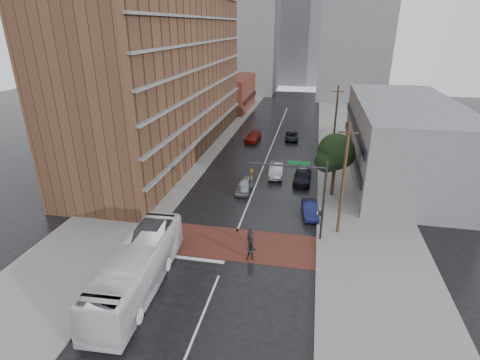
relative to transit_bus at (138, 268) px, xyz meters
The scene contains 24 objects.
ground 8.37m from the transit_bus, 51.72° to the left, with size 160.00×160.00×0.00m, color black.
crosswalk 8.76m from the transit_bus, 53.78° to the left, with size 14.00×5.00×0.02m, color maroon.
sidewalk_west 32.13m from the transit_bus, 101.54° to the left, with size 9.00×90.00×0.15m, color gray.
sidewalk_east 35.58m from the transit_bus, 62.19° to the left, with size 9.00×90.00×0.15m, color gray.
apartment_block 34.03m from the transit_bus, 106.33° to the left, with size 10.00×44.00×28.00m, color brown.
storefront_west 60.86m from the transit_bus, 96.53° to the left, with size 8.00×16.00×7.00m, color brown.
building_east 34.25m from the transit_bus, 50.78° to the left, with size 11.00×26.00×9.00m, color gray.
distant_tower_west 86.11m from the transit_bus, 96.03° to the left, with size 18.00×16.00×32.00m, color gray.
distant_tower_east 82.36m from the transit_bus, 76.33° to the left, with size 16.00×14.00×36.00m, color gray.
distant_tower_center 102.09m from the transit_bus, 87.13° to the left, with size 12.00×10.00×24.00m, color gray.
street_tree 23.15m from the transit_bus, 53.64° to the left, with size 4.20×4.10×6.90m.
signal_mast 14.45m from the transit_bus, 39.28° to the left, with size 6.50×0.30×7.20m.
utility_pole_near 17.71m from the transit_bus, 36.94° to the left, with size 1.60×0.26×10.00m.
utility_pole_far 33.64m from the transit_bus, 65.48° to the left, with size 1.60×0.26×10.00m.
transit_bus is the anchor object (origin of this frame).
pedestrian_a 9.78m from the transit_bus, 47.09° to the left, with size 0.59×0.39×1.63m, color black.
pedestrian_b 8.67m from the transit_bus, 34.92° to the left, with size 0.79×0.62×1.63m, color black.
car_travel_a 18.28m from the transit_bus, 77.16° to the left, with size 1.67×4.16×1.42m, color #9B9FA2.
car_travel_b 24.09m from the transit_bus, 73.00° to the left, with size 1.65×4.72×1.56m, color #B1B3B9.
car_travel_c 37.11m from the transit_bus, 87.11° to the left, with size 1.93×4.74×1.38m, color maroon.
suv_travel 39.67m from the transit_bus, 78.63° to the left, with size 2.01×4.35×1.21m, color black.
car_parked_near 17.59m from the transit_bus, 49.61° to the left, with size 1.39×3.98×1.31m, color #141846.
car_parked_mid 23.92m from the transit_bus, 64.52° to the left, with size 1.97×4.86×1.41m, color black.
car_parked_far 24.87m from the transit_bus, 65.56° to the left, with size 1.84×4.58×1.56m, color #A3A5AA.
Camera 1 is at (6.00, -25.97, 17.09)m, focal length 28.00 mm.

